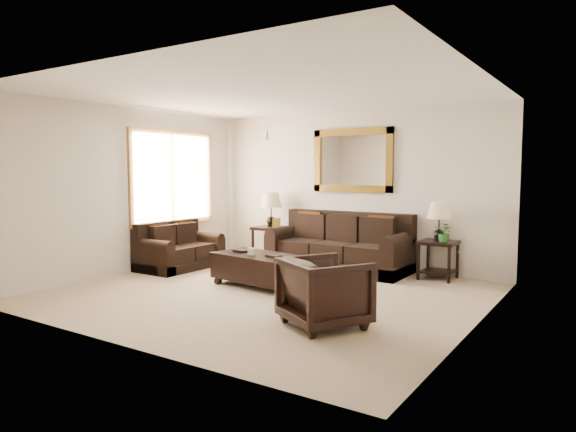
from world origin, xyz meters
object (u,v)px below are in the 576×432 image
Objects in this scene: sofa at (340,249)px; coffee_table at (259,266)px; loveseat at (178,251)px; end_table_left at (271,216)px; armchair at (325,289)px; end_table_right at (439,229)px.

coffee_table is at bearing -104.34° from sofa.
end_table_left reaches higher than loveseat.
loveseat is at bearing 8.08° from armchair.
armchair is (-0.28, -3.09, -0.37)m from end_table_right.
end_table_left is at bearing -179.68° from end_table_right.
sofa is 1.63× the size of coffee_table.
loveseat is 1.85m from end_table_left.
armchair is (2.85, -3.07, -0.42)m from end_table_left.
end_table_left is 3.14m from end_table_right.
sofa is 1.97× the size of end_table_right.
end_table_left is at bearing 174.94° from sofa.
loveseat is at bearing -120.55° from end_table_left.
armchair is at bearing -112.44° from loveseat.
loveseat is 4.06m from armchair.
armchair is (1.78, -1.21, 0.13)m from coffee_table.
coffee_table is (-2.06, -1.87, -0.50)m from end_table_right.
armchair reaches higher than loveseat.
armchair is at bearing -95.25° from end_table_right.
end_table_left is (0.90, 1.52, 0.53)m from loveseat.
loveseat is at bearing -159.10° from end_table_right.
end_table_left is 0.88× the size of coffee_table.
end_table_right is 2.83m from coffee_table.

